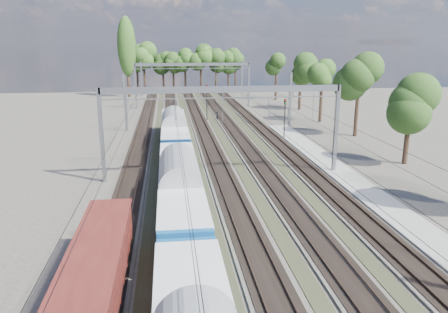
{
  "coord_description": "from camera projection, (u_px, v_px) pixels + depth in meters",
  "views": [
    {
      "loc": [
        -5.23,
        -11.31,
        13.06
      ],
      "look_at": [
        -0.21,
        27.38,
        2.8
      ],
      "focal_mm": 35.0,
      "sensor_mm": 36.0,
      "label": 1
    }
  ],
  "objects": [
    {
      "name": "freight_boxcar",
      "position": [
        98.0,
        267.0,
        22.19
      ],
      "size": [
        2.58,
        12.47,
        3.22
      ],
      "color": "black",
      "rests_on": "ground"
    },
    {
      "name": "tree_belt",
      "position": [
        218.0,
        63.0,
        102.2
      ],
      "size": [
        39.8,
        101.13,
        12.19
      ],
      "color": "black",
      "rests_on": "ground"
    },
    {
      "name": "catenary",
      "position": [
        206.0,
        89.0,
        63.77
      ],
      "size": [
        25.65,
        130.0,
        9.0
      ],
      "color": "gray",
      "rests_on": "ground"
    },
    {
      "name": "poplar",
      "position": [
        127.0,
        47.0,
        103.99
      ],
      "size": [
        4.4,
        4.4,
        19.04
      ],
      "color": "black",
      "rests_on": "ground"
    },
    {
      "name": "track_bed",
      "position": [
        209.0,
        143.0,
        57.96
      ],
      "size": [
        21.0,
        130.0,
        0.34
      ],
      "color": "#47423A",
      "rests_on": "ground"
    },
    {
      "name": "signal_far",
      "position": [
        285.0,
        114.0,
        59.53
      ],
      "size": [
        0.39,
        0.36,
        5.56
      ],
      "rotation": [
        0.0,
        0.0,
        -0.3
      ],
      "color": "black",
      "rests_on": "ground"
    },
    {
      "name": "signal_near",
      "position": [
        207.0,
        99.0,
        73.2
      ],
      "size": [
        0.41,
        0.37,
        6.1
      ],
      "rotation": [
        0.0,
        0.0,
        0.17
      ],
      "color": "black",
      "rests_on": "ground"
    },
    {
      "name": "emu_train",
      "position": [
        180.0,
        182.0,
        33.23
      ],
      "size": [
        3.2,
        67.51,
        4.67
      ],
      "color": "black",
      "rests_on": "ground"
    },
    {
      "name": "platform",
      "position": [
        384.0,
        206.0,
        35.46
      ],
      "size": [
        3.0,
        70.0,
        0.3
      ],
      "primitive_type": "cube",
      "color": "gray",
      "rests_on": "ground"
    },
    {
      "name": "worker",
      "position": [
        217.0,
        116.0,
        74.56
      ],
      "size": [
        0.54,
        0.67,
        1.58
      ],
      "primitive_type": "imported",
      "rotation": [
        0.0,
        0.0,
        1.88
      ],
      "color": "black",
      "rests_on": "ground"
    }
  ]
}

